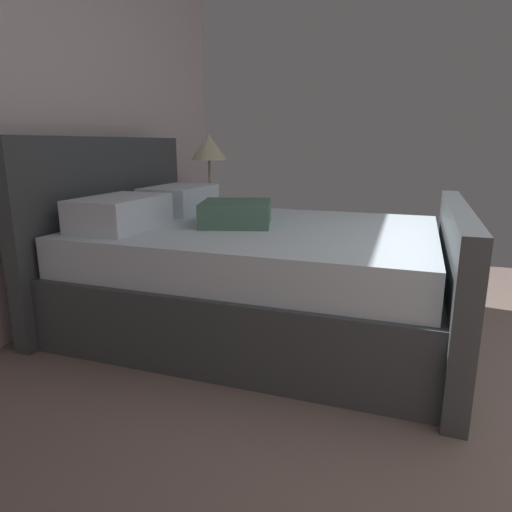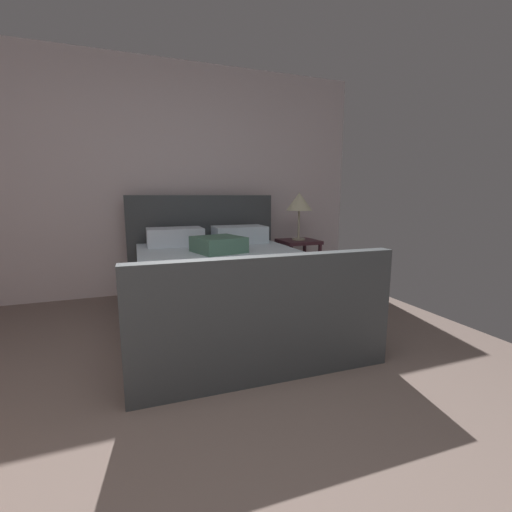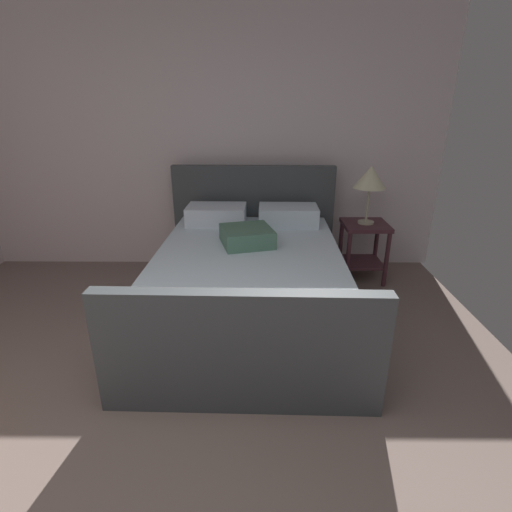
# 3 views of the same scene
# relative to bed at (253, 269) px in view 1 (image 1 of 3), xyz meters

# --- Properties ---
(wall_back) EXTENTS (4.95, 0.12, 2.61)m
(wall_back) POSITION_rel_bed_xyz_m (-0.47, 1.27, 0.96)
(wall_back) COLOR silver
(wall_back) RESTS_ON ground
(bed) EXTENTS (1.71, 2.26, 1.13)m
(bed) POSITION_rel_bed_xyz_m (0.00, 0.00, 0.00)
(bed) COLOR #3C4144
(bed) RESTS_ON ground
(nightstand_right) EXTENTS (0.44, 0.44, 0.60)m
(nightstand_right) POSITION_rel_bed_xyz_m (1.15, 0.78, 0.06)
(nightstand_right) COLOR #46242D
(nightstand_right) RESTS_ON ground
(table_lamp_right) EXTENTS (0.31, 0.31, 0.57)m
(table_lamp_right) POSITION_rel_bed_xyz_m (1.15, 0.78, 0.70)
(table_lamp_right) COLOR #B7B293
(table_lamp_right) RESTS_ON nightstand_right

